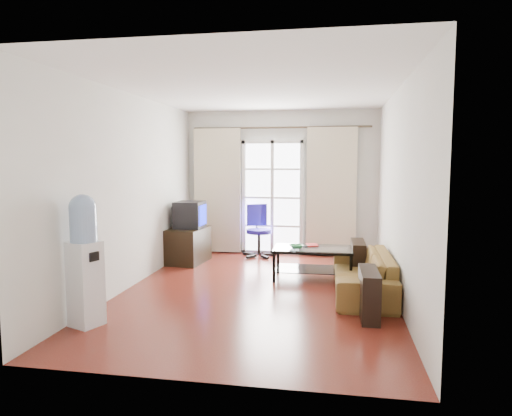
% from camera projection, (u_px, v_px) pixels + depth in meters
% --- Properties ---
extents(floor, '(5.20, 5.20, 0.00)m').
position_uv_depth(floor, '(258.00, 291.00, 6.19)').
color(floor, maroon).
rests_on(floor, ground).
extents(ceiling, '(5.20, 5.20, 0.00)m').
position_uv_depth(ceiling, '(258.00, 89.00, 5.92)').
color(ceiling, white).
rests_on(ceiling, wall_back).
extents(wall_back, '(3.60, 0.02, 2.70)m').
position_uv_depth(wall_back, '(281.00, 183.00, 8.60)').
color(wall_back, silver).
rests_on(wall_back, floor).
extents(wall_front, '(3.60, 0.02, 2.70)m').
position_uv_depth(wall_front, '(201.00, 215.00, 3.51)').
color(wall_front, silver).
rests_on(wall_front, floor).
extents(wall_left, '(0.02, 5.20, 2.70)m').
position_uv_depth(wall_left, '(131.00, 191.00, 6.36)').
color(wall_left, silver).
rests_on(wall_left, floor).
extents(wall_right, '(0.02, 5.20, 2.70)m').
position_uv_depth(wall_right, '(398.00, 194.00, 5.75)').
color(wall_right, silver).
rests_on(wall_right, floor).
extents(french_door, '(1.16, 0.06, 2.15)m').
position_uv_depth(french_door, '(272.00, 198.00, 8.60)').
color(french_door, white).
rests_on(french_door, wall_back).
extents(curtain_rod, '(3.30, 0.04, 0.04)m').
position_uv_depth(curtain_rod, '(280.00, 128.00, 8.40)').
color(curtain_rod, '#4C3F2D').
rests_on(curtain_rod, wall_back).
extents(curtain_left, '(0.90, 0.07, 2.35)m').
position_uv_depth(curtain_left, '(217.00, 191.00, 8.70)').
color(curtain_left, beige).
rests_on(curtain_left, curtain_rod).
extents(curtain_right, '(0.90, 0.07, 2.35)m').
position_uv_depth(curtain_right, '(331.00, 192.00, 8.34)').
color(curtain_right, beige).
rests_on(curtain_right, curtain_rod).
extents(radiator, '(0.64, 0.12, 0.64)m').
position_uv_depth(radiator, '(322.00, 238.00, 8.47)').
color(radiator, '#9B9A9D').
rests_on(radiator, floor).
extents(sofa, '(1.90, 0.80, 0.55)m').
position_uv_depth(sofa, '(362.00, 273.00, 6.09)').
color(sofa, brown).
rests_on(sofa, floor).
extents(coffee_table, '(1.18, 0.69, 0.47)m').
position_uv_depth(coffee_table, '(313.00, 259.00, 6.84)').
color(coffee_table, silver).
rests_on(coffee_table, floor).
extents(bowl, '(0.35, 0.35, 0.05)m').
position_uv_depth(bowl, '(296.00, 247.00, 6.79)').
color(bowl, '#359252').
rests_on(bowl, coffee_table).
extents(book, '(0.26, 0.29, 0.02)m').
position_uv_depth(book, '(307.00, 245.00, 6.99)').
color(book, '#AA1430').
rests_on(book, coffee_table).
extents(remote, '(0.16, 0.11, 0.02)m').
position_uv_depth(remote, '(309.00, 246.00, 6.90)').
color(remote, black).
rests_on(remote, coffee_table).
extents(tv_stand, '(0.63, 0.87, 0.60)m').
position_uv_depth(tv_stand, '(188.00, 245.00, 7.94)').
color(tv_stand, black).
rests_on(tv_stand, floor).
extents(crt_tv, '(0.51, 0.50, 0.46)m').
position_uv_depth(crt_tv, '(189.00, 215.00, 7.93)').
color(crt_tv, black).
rests_on(crt_tv, tv_stand).
extents(task_chair, '(0.84, 0.84, 0.96)m').
position_uv_depth(task_chair, '(259.00, 241.00, 8.46)').
color(task_chair, black).
rests_on(task_chair, floor).
extents(water_cooler, '(0.37, 0.37, 1.42)m').
position_uv_depth(water_cooler, '(85.00, 258.00, 4.84)').
color(water_cooler, white).
rests_on(water_cooler, floor).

